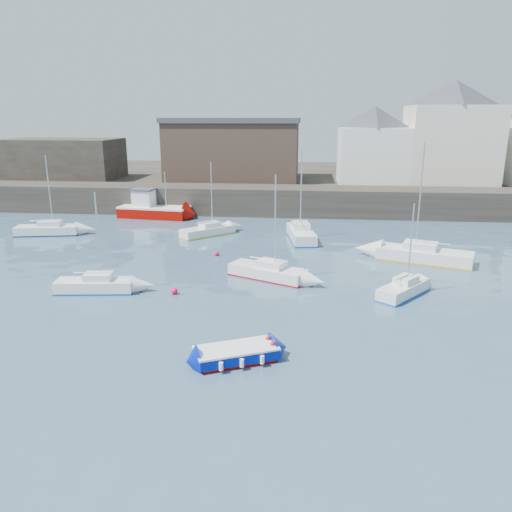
# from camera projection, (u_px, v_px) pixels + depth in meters

# --- Properties ---
(water) EXTENTS (220.00, 220.00, 0.00)m
(water) POSITION_uv_depth(u_px,v_px,m) (229.00, 359.00, 22.66)
(water) COLOR #2D4760
(water) RESTS_ON ground
(quay_wall) EXTENTS (90.00, 5.00, 3.00)m
(quay_wall) POSITION_uv_depth(u_px,v_px,m) (277.00, 200.00, 55.76)
(quay_wall) COLOR #28231E
(quay_wall) RESTS_ON ground
(land_strip) EXTENTS (90.00, 32.00, 2.80)m
(land_strip) POSITION_uv_depth(u_px,v_px,m) (285.00, 181.00, 73.02)
(land_strip) COLOR #28231E
(land_strip) RESTS_ON ground
(bldg_east_a) EXTENTS (13.36, 13.36, 11.80)m
(bldg_east_a) POSITION_uv_depth(u_px,v_px,m) (451.00, 132.00, 58.51)
(bldg_east_a) COLOR beige
(bldg_east_a) RESTS_ON land_strip
(bldg_east_d) EXTENTS (11.14, 11.14, 8.95)m
(bldg_east_d) POSITION_uv_depth(u_px,v_px,m) (373.00, 144.00, 59.31)
(bldg_east_d) COLOR white
(bldg_east_d) RESTS_ON land_strip
(warehouse) EXTENTS (16.40, 10.40, 7.60)m
(warehouse) POSITION_uv_depth(u_px,v_px,m) (234.00, 149.00, 62.62)
(warehouse) COLOR #3D2D26
(warehouse) RESTS_ON land_strip
(bldg_west) EXTENTS (14.00, 8.00, 5.00)m
(bldg_west) POSITION_uv_depth(u_px,v_px,m) (64.00, 159.00, 64.18)
(bldg_west) COLOR #353028
(bldg_west) RESTS_ON land_strip
(blue_dinghy) EXTENTS (4.01, 2.97, 0.70)m
(blue_dinghy) POSITION_uv_depth(u_px,v_px,m) (236.00, 354.00, 22.32)
(blue_dinghy) COLOR #8E0701
(blue_dinghy) RESTS_ON ground
(fishing_boat) EXTENTS (7.80, 3.71, 4.98)m
(fishing_boat) POSITION_uv_depth(u_px,v_px,m) (152.00, 209.00, 53.89)
(fishing_boat) COLOR #8E0701
(fishing_boat) RESTS_ON ground
(sailboat_a) EXTENTS (4.98, 2.12, 6.28)m
(sailboat_a) POSITION_uv_depth(u_px,v_px,m) (95.00, 285.00, 31.20)
(sailboat_a) COLOR white
(sailboat_a) RESTS_ON ground
(sailboat_b) EXTENTS (5.69, 3.95, 7.04)m
(sailboat_b) POSITION_uv_depth(u_px,v_px,m) (268.00, 272.00, 33.79)
(sailboat_b) COLOR white
(sailboat_b) RESTS_ON ground
(sailboat_c) EXTENTS (3.78, 4.22, 5.67)m
(sailboat_c) POSITION_uv_depth(u_px,v_px,m) (404.00, 289.00, 30.53)
(sailboat_c) COLOR white
(sailboat_c) RESTS_ON ground
(sailboat_d) EXTENTS (7.27, 4.46, 8.84)m
(sailboat_d) POSITION_uv_depth(u_px,v_px,m) (424.00, 255.00, 37.58)
(sailboat_d) COLOR white
(sailboat_d) RESTS_ON ground
(sailboat_e) EXTENTS (5.89, 2.88, 7.26)m
(sailboat_e) POSITION_uv_depth(u_px,v_px,m) (48.00, 230.00, 46.16)
(sailboat_e) COLOR white
(sailboat_e) RESTS_ON ground
(sailboat_f) EXTENTS (2.88, 6.20, 7.75)m
(sailboat_f) POSITION_uv_depth(u_px,v_px,m) (301.00, 234.00, 44.30)
(sailboat_f) COLOR white
(sailboat_f) RESTS_ON ground
(sailboat_h) EXTENTS (4.90, 4.79, 6.68)m
(sailboat_h) POSITION_uv_depth(u_px,v_px,m) (208.00, 231.00, 45.96)
(sailboat_h) COLOR white
(sailboat_h) RESTS_ON ground
(buoy_near) EXTENTS (0.42, 0.42, 0.42)m
(buoy_near) POSITION_uv_depth(u_px,v_px,m) (175.00, 294.00, 30.91)
(buoy_near) COLOR #FF0941
(buoy_near) RESTS_ON ground
(buoy_mid) EXTENTS (0.40, 0.40, 0.40)m
(buoy_mid) POSITION_uv_depth(u_px,v_px,m) (381.00, 300.00, 29.85)
(buoy_mid) COLOR #FF0941
(buoy_mid) RESTS_ON ground
(buoy_far) EXTENTS (0.38, 0.38, 0.38)m
(buoy_far) POSITION_uv_depth(u_px,v_px,m) (217.00, 256.00, 39.38)
(buoy_far) COLOR #FF0941
(buoy_far) RESTS_ON ground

